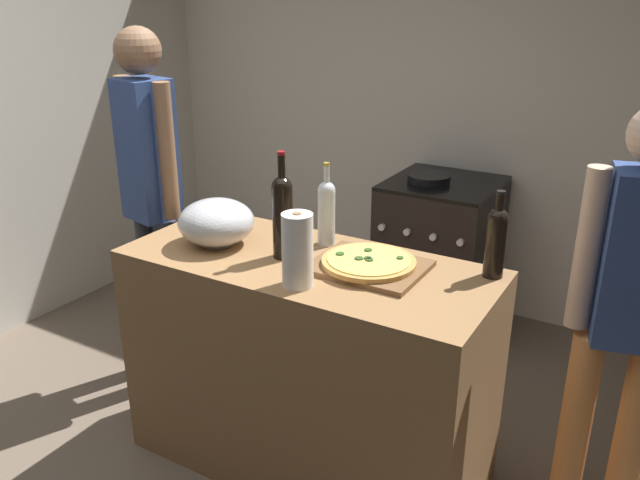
{
  "coord_description": "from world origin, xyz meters",
  "views": [
    {
      "loc": [
        1.42,
        -1.17,
        1.88
      ],
      "look_at": [
        0.23,
        0.83,
        0.97
      ],
      "focal_mm": 36.35,
      "sensor_mm": 36.0,
      "label": 1
    }
  ],
  "objects_px": {
    "stove": "(439,255)",
    "person_in_stripes": "(151,187)",
    "wine_bottle_green": "(282,213)",
    "wine_bottle_amber": "(496,239)",
    "wine_bottle_clear": "(326,210)",
    "pizza": "(369,261)",
    "paper_towel_roll": "(298,250)",
    "mixing_bowl": "(216,222)",
    "person_in_red": "(626,309)"
  },
  "relations": [
    {
      "from": "wine_bottle_clear",
      "to": "person_in_red",
      "type": "xyz_separation_m",
      "value": [
        1.1,
        0.07,
        -0.18
      ]
    },
    {
      "from": "paper_towel_roll",
      "to": "wine_bottle_amber",
      "type": "relative_size",
      "value": 0.83
    },
    {
      "from": "stove",
      "to": "wine_bottle_green",
      "type": "bearing_deg",
      "value": -94.57
    },
    {
      "from": "paper_towel_roll",
      "to": "person_in_stripes",
      "type": "relative_size",
      "value": 0.15
    },
    {
      "from": "paper_towel_roll",
      "to": "person_in_red",
      "type": "height_order",
      "value": "person_in_red"
    },
    {
      "from": "wine_bottle_green",
      "to": "person_in_stripes",
      "type": "height_order",
      "value": "person_in_stripes"
    },
    {
      "from": "person_in_stripes",
      "to": "stove",
      "type": "bearing_deg",
      "value": 50.09
    },
    {
      "from": "wine_bottle_green",
      "to": "person_in_red",
      "type": "relative_size",
      "value": 0.26
    },
    {
      "from": "wine_bottle_amber",
      "to": "wine_bottle_green",
      "type": "relative_size",
      "value": 0.77
    },
    {
      "from": "pizza",
      "to": "mixing_bowl",
      "type": "xyz_separation_m",
      "value": [
        -0.63,
        -0.08,
        0.06
      ]
    },
    {
      "from": "paper_towel_roll",
      "to": "pizza",
      "type": "bearing_deg",
      "value": 59.13
    },
    {
      "from": "wine_bottle_green",
      "to": "wine_bottle_clear",
      "type": "height_order",
      "value": "wine_bottle_green"
    },
    {
      "from": "wine_bottle_green",
      "to": "person_in_stripes",
      "type": "distance_m",
      "value": 0.92
    },
    {
      "from": "pizza",
      "to": "stove",
      "type": "bearing_deg",
      "value": 99.04
    },
    {
      "from": "person_in_stripes",
      "to": "person_in_red",
      "type": "distance_m",
      "value": 2.07
    },
    {
      "from": "pizza",
      "to": "wine_bottle_clear",
      "type": "xyz_separation_m",
      "value": [
        -0.26,
        0.14,
        0.11
      ]
    },
    {
      "from": "pizza",
      "to": "person_in_red",
      "type": "xyz_separation_m",
      "value": [
        0.85,
        0.21,
        -0.06
      ]
    },
    {
      "from": "wine_bottle_amber",
      "to": "paper_towel_roll",
      "type": "bearing_deg",
      "value": -143.03
    },
    {
      "from": "pizza",
      "to": "wine_bottle_green",
      "type": "height_order",
      "value": "wine_bottle_green"
    },
    {
      "from": "mixing_bowl",
      "to": "wine_bottle_green",
      "type": "bearing_deg",
      "value": 3.97
    },
    {
      "from": "wine_bottle_clear",
      "to": "stove",
      "type": "relative_size",
      "value": 0.36
    },
    {
      "from": "paper_towel_roll",
      "to": "wine_bottle_clear",
      "type": "xyz_separation_m",
      "value": [
        -0.11,
        0.38,
        0.01
      ]
    },
    {
      "from": "mixing_bowl",
      "to": "wine_bottle_green",
      "type": "distance_m",
      "value": 0.31
    },
    {
      "from": "paper_towel_roll",
      "to": "person_in_stripes",
      "type": "xyz_separation_m",
      "value": [
        -1.08,
        0.41,
        -0.05
      ]
    },
    {
      "from": "mixing_bowl",
      "to": "wine_bottle_amber",
      "type": "bearing_deg",
      "value": 13.65
    },
    {
      "from": "wine_bottle_green",
      "to": "wine_bottle_amber",
      "type": "bearing_deg",
      "value": 17.43
    },
    {
      "from": "wine_bottle_clear",
      "to": "stove",
      "type": "bearing_deg",
      "value": 88.17
    },
    {
      "from": "pizza",
      "to": "mixing_bowl",
      "type": "relative_size",
      "value": 1.14
    },
    {
      "from": "wine_bottle_green",
      "to": "stove",
      "type": "relative_size",
      "value": 0.45
    },
    {
      "from": "pizza",
      "to": "paper_towel_roll",
      "type": "bearing_deg",
      "value": -120.87
    },
    {
      "from": "wine_bottle_amber",
      "to": "person_in_stripes",
      "type": "distance_m",
      "value": 1.63
    },
    {
      "from": "wine_bottle_green",
      "to": "person_in_stripes",
      "type": "xyz_separation_m",
      "value": [
        -0.89,
        0.22,
        -0.09
      ]
    },
    {
      "from": "wine_bottle_clear",
      "to": "person_in_stripes",
      "type": "height_order",
      "value": "person_in_stripes"
    },
    {
      "from": "stove",
      "to": "person_in_stripes",
      "type": "distance_m",
      "value": 1.67
    },
    {
      "from": "pizza",
      "to": "stove",
      "type": "relative_size",
      "value": 0.37
    },
    {
      "from": "stove",
      "to": "person_in_red",
      "type": "bearing_deg",
      "value": -47.34
    },
    {
      "from": "paper_towel_roll",
      "to": "wine_bottle_amber",
      "type": "height_order",
      "value": "wine_bottle_amber"
    },
    {
      "from": "person_in_stripes",
      "to": "wine_bottle_amber",
      "type": "bearing_deg",
      "value": 0.31
    },
    {
      "from": "pizza",
      "to": "person_in_stripes",
      "type": "distance_m",
      "value": 1.23
    },
    {
      "from": "wine_bottle_clear",
      "to": "person_in_red",
      "type": "relative_size",
      "value": 0.21
    },
    {
      "from": "wine_bottle_amber",
      "to": "person_in_stripes",
      "type": "bearing_deg",
      "value": -179.69
    },
    {
      "from": "wine_bottle_clear",
      "to": "person_in_stripes",
      "type": "relative_size",
      "value": 0.19
    },
    {
      "from": "stove",
      "to": "person_in_red",
      "type": "xyz_separation_m",
      "value": [
        1.06,
        -1.15,
        0.45
      ]
    },
    {
      "from": "wine_bottle_amber",
      "to": "person_in_red",
      "type": "bearing_deg",
      "value": 5.08
    },
    {
      "from": "mixing_bowl",
      "to": "person_in_red",
      "type": "distance_m",
      "value": 1.51
    },
    {
      "from": "mixing_bowl",
      "to": "wine_bottle_clear",
      "type": "bearing_deg",
      "value": 30.11
    },
    {
      "from": "pizza",
      "to": "person_in_red",
      "type": "distance_m",
      "value": 0.87
    },
    {
      "from": "mixing_bowl",
      "to": "person_in_red",
      "type": "relative_size",
      "value": 0.19
    },
    {
      "from": "wine_bottle_clear",
      "to": "person_in_red",
      "type": "distance_m",
      "value": 1.12
    },
    {
      "from": "paper_towel_roll",
      "to": "wine_bottle_amber",
      "type": "bearing_deg",
      "value": 36.97
    }
  ]
}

